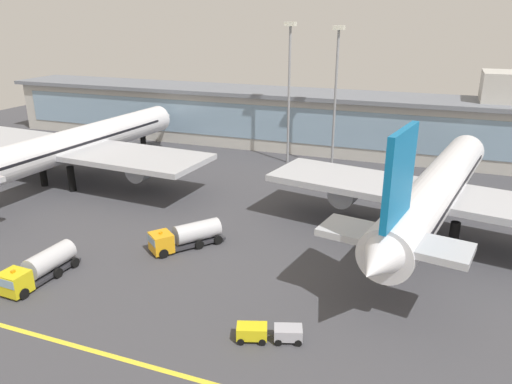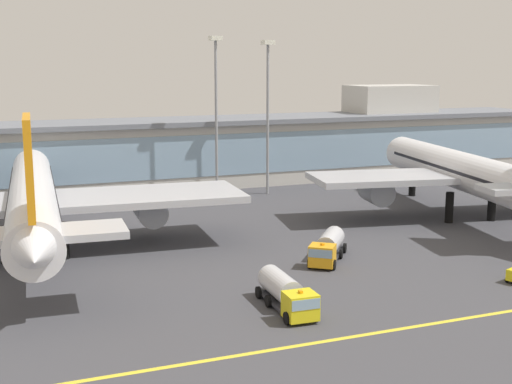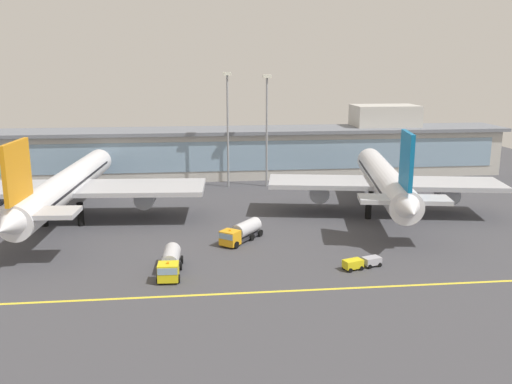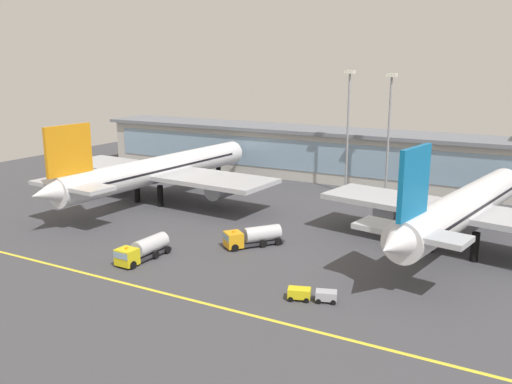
{
  "view_description": "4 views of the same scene",
  "coord_description": "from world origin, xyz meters",
  "px_view_note": "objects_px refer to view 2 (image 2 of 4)",
  "views": [
    {
      "loc": [
        26.79,
        -48.77,
        26.2
      ],
      "look_at": [
        4.82,
        8.81,
        4.06
      ],
      "focal_mm": 34.4,
      "sensor_mm": 36.0,
      "label": 1
    },
    {
      "loc": [
        -34.64,
        -67.5,
        21.31
      ],
      "look_at": [
        -2.67,
        12.53,
        5.28
      ],
      "focal_mm": 49.07,
      "sensor_mm": 36.0,
      "label": 2
    },
    {
      "loc": [
        -6.98,
        -84.1,
        27.26
      ],
      "look_at": [
        4.01,
        13.4,
        4.21
      ],
      "focal_mm": 38.72,
      "sensor_mm": 36.0,
      "label": 3
    },
    {
      "loc": [
        37.39,
        -68.79,
        26.6
      ],
      "look_at": [
        -8.88,
        15.0,
        3.72
      ],
      "focal_mm": 37.85,
      "sensor_mm": 36.0,
      "label": 4
    }
  ],
  "objects_px": {
    "baggage_tug_near": "(287,294)",
    "apron_light_mast_centre": "(268,95)",
    "fuel_tanker_truck": "(327,247)",
    "apron_light_mast_west": "(216,94)",
    "airliner_near_right": "(462,172)",
    "airliner_near_left": "(33,199)"
  },
  "relations": [
    {
      "from": "airliner_near_right",
      "to": "baggage_tug_near",
      "type": "bearing_deg",
      "value": 133.88
    },
    {
      "from": "fuel_tanker_truck",
      "to": "apron_light_mast_west",
      "type": "height_order",
      "value": "apron_light_mast_west"
    },
    {
      "from": "airliner_near_left",
      "to": "apron_light_mast_west",
      "type": "relative_size",
      "value": 2.27
    },
    {
      "from": "apron_light_mast_west",
      "to": "apron_light_mast_centre",
      "type": "xyz_separation_m",
      "value": [
        8.6,
        -0.43,
        -0.3
      ]
    },
    {
      "from": "airliner_near_left",
      "to": "airliner_near_right",
      "type": "relative_size",
      "value": 1.15
    },
    {
      "from": "fuel_tanker_truck",
      "to": "apron_light_mast_west",
      "type": "xyz_separation_m",
      "value": [
        0.56,
        39.22,
        14.86
      ]
    },
    {
      "from": "baggage_tug_near",
      "to": "apron_light_mast_west",
      "type": "relative_size",
      "value": 0.36
    },
    {
      "from": "airliner_near_left",
      "to": "baggage_tug_near",
      "type": "relative_size",
      "value": 6.28
    },
    {
      "from": "airliner_near_right",
      "to": "apron_light_mast_west",
      "type": "relative_size",
      "value": 1.98
    },
    {
      "from": "baggage_tug_near",
      "to": "apron_light_mast_west",
      "type": "xyz_separation_m",
      "value": [
        10.99,
        51.68,
        14.86
      ]
    },
    {
      "from": "baggage_tug_near",
      "to": "apron_light_mast_centre",
      "type": "relative_size",
      "value": 0.37
    },
    {
      "from": "baggage_tug_near",
      "to": "airliner_near_right",
      "type": "bearing_deg",
      "value": 126.01
    },
    {
      "from": "airliner_near_right",
      "to": "fuel_tanker_truck",
      "type": "height_order",
      "value": "airliner_near_right"
    },
    {
      "from": "airliner_near_left",
      "to": "apron_light_mast_west",
      "type": "xyz_separation_m",
      "value": [
        29.85,
        24.1,
        10.18
      ]
    },
    {
      "from": "apron_light_mast_west",
      "to": "airliner_near_left",
      "type": "bearing_deg",
      "value": -141.08
    },
    {
      "from": "fuel_tanker_truck",
      "to": "apron_light_mast_west",
      "type": "bearing_deg",
      "value": -142.75
    },
    {
      "from": "airliner_near_right",
      "to": "apron_light_mast_west",
      "type": "xyz_separation_m",
      "value": [
        -26.82,
        26.56,
        10.02
      ]
    },
    {
      "from": "airliner_near_right",
      "to": "baggage_tug_near",
      "type": "xyz_separation_m",
      "value": [
        -37.81,
        -25.12,
        -4.85
      ]
    },
    {
      "from": "airliner_near_left",
      "to": "airliner_near_right",
      "type": "bearing_deg",
      "value": -88.47
    },
    {
      "from": "apron_light_mast_centre",
      "to": "fuel_tanker_truck",
      "type": "bearing_deg",
      "value": -103.29
    },
    {
      "from": "apron_light_mast_west",
      "to": "airliner_near_right",
      "type": "bearing_deg",
      "value": -44.72
    },
    {
      "from": "airliner_near_left",
      "to": "fuel_tanker_truck",
      "type": "height_order",
      "value": "airliner_near_left"
    }
  ]
}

